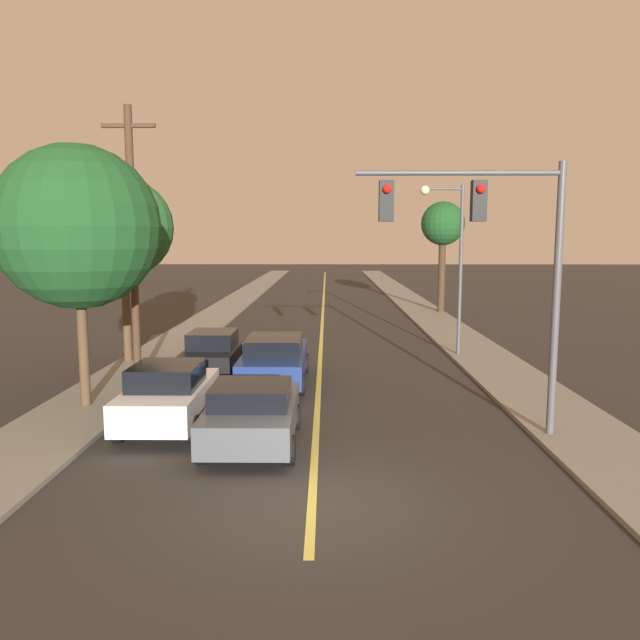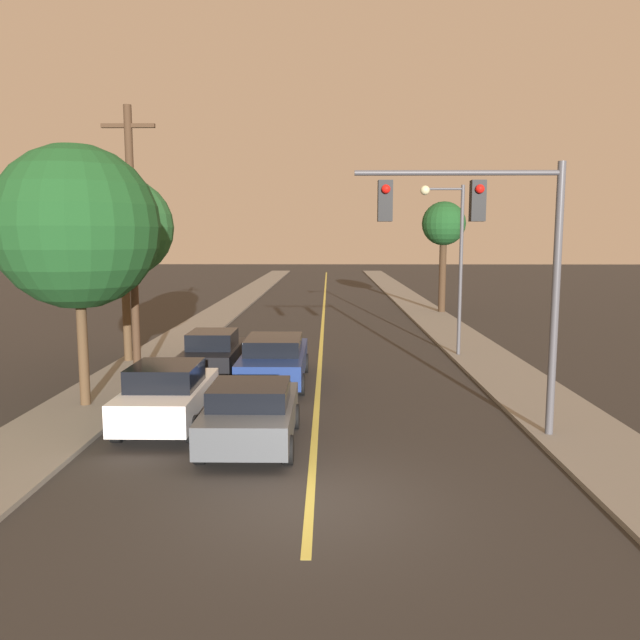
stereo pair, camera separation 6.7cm
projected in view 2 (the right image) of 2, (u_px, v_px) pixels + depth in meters
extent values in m
plane|color=#2D2B28|center=(310.00, 503.00, 10.97)|extent=(200.00, 200.00, 0.00)
cube|color=#2D2B28|center=(324.00, 300.00, 46.65)|extent=(10.08, 80.00, 0.01)
cube|color=#D1C14C|center=(324.00, 300.00, 46.65)|extent=(0.16, 76.00, 0.00)
cube|color=gray|center=(241.00, 299.00, 46.73)|extent=(2.50, 80.00, 0.12)
cube|color=gray|center=(409.00, 299.00, 46.56)|extent=(2.50, 80.00, 0.12)
cube|color=#474C51|center=(251.00, 417.00, 13.95)|extent=(1.91, 3.89, 0.68)
cube|color=black|center=(250.00, 394.00, 13.72)|extent=(1.68, 1.75, 0.45)
cylinder|color=black|center=(220.00, 416.00, 15.21)|extent=(0.22, 0.61, 0.61)
cylinder|color=black|center=(295.00, 417.00, 15.18)|extent=(0.22, 0.61, 0.61)
cylinder|color=black|center=(200.00, 450.00, 12.81)|extent=(0.22, 0.61, 0.61)
cylinder|color=black|center=(288.00, 450.00, 12.79)|extent=(0.22, 0.61, 0.61)
cube|color=navy|center=(275.00, 362.00, 19.95)|extent=(1.93, 5.07, 0.72)
cube|color=black|center=(274.00, 344.00, 19.67)|extent=(1.70, 2.28, 0.48)
cylinder|color=black|center=(252.00, 363.00, 21.57)|extent=(0.22, 0.65, 0.65)
cylinder|color=black|center=(305.00, 363.00, 21.54)|extent=(0.22, 0.65, 0.65)
cylinder|color=black|center=(239.00, 384.00, 18.45)|extent=(0.22, 0.65, 0.65)
cylinder|color=black|center=(301.00, 384.00, 18.42)|extent=(0.22, 0.65, 0.65)
cube|color=white|center=(168.00, 399.00, 15.33)|extent=(1.79, 4.00, 0.73)
cube|color=black|center=(166.00, 375.00, 15.09)|extent=(1.58, 1.80, 0.54)
cylinder|color=black|center=(149.00, 401.00, 16.62)|extent=(0.22, 0.63, 0.63)
cylinder|color=black|center=(212.00, 401.00, 16.60)|extent=(0.22, 0.63, 0.63)
cylinder|color=black|center=(117.00, 429.00, 14.17)|extent=(0.22, 0.63, 0.63)
cylinder|color=black|center=(192.00, 429.00, 14.14)|extent=(0.22, 0.63, 0.63)
cube|color=black|center=(214.00, 355.00, 21.42)|extent=(1.72, 4.07, 0.62)
cube|color=black|center=(213.00, 339.00, 21.18)|extent=(1.51, 1.83, 0.56)
cylinder|color=black|center=(198.00, 357.00, 22.72)|extent=(0.22, 0.61, 0.61)
cylinder|color=black|center=(243.00, 357.00, 22.70)|extent=(0.22, 0.61, 0.61)
cylinder|color=black|center=(182.00, 372.00, 20.22)|extent=(0.22, 0.61, 0.61)
cylinder|color=black|center=(232.00, 372.00, 20.20)|extent=(0.22, 0.61, 0.61)
cylinder|color=#47474C|center=(555.00, 301.00, 14.05)|extent=(0.18, 0.18, 6.18)
cylinder|color=#47474C|center=(458.00, 173.00, 13.72)|extent=(4.55, 0.12, 0.12)
cube|color=black|center=(478.00, 201.00, 13.79)|extent=(0.32, 0.28, 0.90)
sphere|color=red|center=(480.00, 189.00, 13.58)|extent=(0.20, 0.20, 0.20)
cube|color=black|center=(385.00, 201.00, 13.82)|extent=(0.32, 0.28, 0.90)
sphere|color=red|center=(386.00, 189.00, 13.61)|extent=(0.20, 0.20, 0.20)
cylinder|color=#47474C|center=(461.00, 271.00, 23.92)|extent=(0.14, 0.14, 6.49)
cylinder|color=#47474C|center=(444.00, 189.00, 23.52)|extent=(1.43, 0.09, 0.09)
sphere|color=beige|center=(425.00, 190.00, 23.54)|extent=(0.36, 0.36, 0.36)
cylinder|color=#422D1E|center=(133.00, 248.00, 18.93)|extent=(0.24, 0.24, 8.40)
cube|color=#422D1E|center=(128.00, 126.00, 18.46)|extent=(1.60, 0.12, 0.12)
cylinder|color=#4C3823|center=(83.00, 345.00, 16.78)|extent=(0.27, 0.27, 3.27)
sphere|color=#19471E|center=(77.00, 227.00, 16.37)|extent=(4.31, 4.31, 4.31)
cylinder|color=#4C3823|center=(127.00, 312.00, 22.88)|extent=(0.30, 0.30, 3.62)
sphere|color=#235628|center=(123.00, 227.00, 22.48)|extent=(3.60, 3.60, 3.60)
cylinder|color=#3D2B1C|center=(442.00, 275.00, 38.08)|extent=(0.42, 0.42, 4.45)
sphere|color=#19471E|center=(444.00, 223.00, 37.67)|extent=(2.64, 2.64, 2.64)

